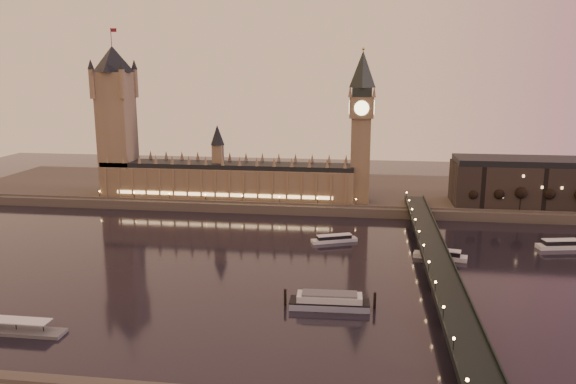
{
  "coord_description": "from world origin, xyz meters",
  "views": [
    {
      "loc": [
        57.18,
        -261.25,
        94.48
      ],
      "look_at": [
        16.03,
        35.0,
        30.12
      ],
      "focal_mm": 35.0,
      "sensor_mm": 36.0,
      "label": 1
    }
  ],
  "objects_px": {
    "cruise_boat_a": "(334,239)",
    "cruise_boat_b": "(440,254)",
    "pontoon_pier": "(5,329)",
    "moored_barge": "(329,301)"
  },
  "relations": [
    {
      "from": "cruise_boat_a",
      "to": "pontoon_pier",
      "type": "distance_m",
      "value": 172.68
    },
    {
      "from": "cruise_boat_a",
      "to": "moored_barge",
      "type": "bearing_deg",
      "value": -110.17
    },
    {
      "from": "pontoon_pier",
      "to": "moored_barge",
      "type": "bearing_deg",
      "value": 17.97
    },
    {
      "from": "cruise_boat_b",
      "to": "moored_barge",
      "type": "height_order",
      "value": "moored_barge"
    },
    {
      "from": "moored_barge",
      "to": "pontoon_pier",
      "type": "height_order",
      "value": "pontoon_pier"
    },
    {
      "from": "cruise_boat_b",
      "to": "moored_barge",
      "type": "relative_size",
      "value": 0.73
    },
    {
      "from": "pontoon_pier",
      "to": "cruise_boat_b",
      "type": "bearing_deg",
      "value": 32.36
    },
    {
      "from": "cruise_boat_a",
      "to": "cruise_boat_b",
      "type": "distance_m",
      "value": 59.74
    },
    {
      "from": "cruise_boat_a",
      "to": "cruise_boat_b",
      "type": "xyz_separation_m",
      "value": [
        55.76,
        -21.42,
        0.33
      ]
    },
    {
      "from": "moored_barge",
      "to": "pontoon_pier",
      "type": "relative_size",
      "value": 0.83
    }
  ]
}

